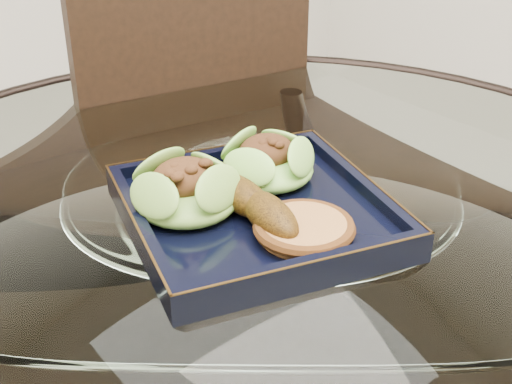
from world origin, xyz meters
TOP-DOWN VIEW (x-y plane):
  - dining_table at (-0.00, -0.00)m, footprint 1.13×1.13m
  - dining_chair at (0.16, 0.28)m, footprint 0.49×0.49m
  - navy_plate at (-0.01, -0.01)m, footprint 0.33×0.33m
  - lettuce_wrap_left at (-0.08, 0.03)m, footprint 0.13×0.13m
  - lettuce_wrap_right at (0.04, 0.04)m, footprint 0.11×0.11m
  - roasted_plantain at (-0.03, -0.00)m, footprint 0.05×0.19m
  - crumb_patty at (-0.01, -0.08)m, footprint 0.11×0.11m

SIDE VIEW (x-z plane):
  - dining_chair at x=0.16m, z-range 0.06..1.04m
  - dining_table at x=0.00m, z-range 0.21..0.98m
  - navy_plate at x=-0.01m, z-range 0.76..0.78m
  - crumb_patty at x=-0.01m, z-range 0.78..0.80m
  - roasted_plantain at x=-0.03m, z-range 0.78..0.82m
  - lettuce_wrap_right at x=0.04m, z-range 0.78..0.82m
  - lettuce_wrap_left at x=-0.08m, z-range 0.78..0.82m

